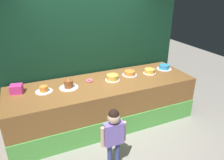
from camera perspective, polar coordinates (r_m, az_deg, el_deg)
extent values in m
plane|color=gray|center=(4.11, 0.81, -15.07)|extent=(12.00, 12.00, 0.00)
cube|color=brown|center=(4.29, -2.31, -6.10)|extent=(3.58, 1.13, 0.88)
cube|color=#59B24C|center=(3.98, 0.88, -12.94)|extent=(3.58, 0.02, 0.40)
cube|color=#113823|center=(4.45, -5.78, 10.87)|extent=(3.99, 0.08, 3.17)
cylinder|color=#3F4C8C|center=(3.41, -0.62, -19.77)|extent=(0.07, 0.07, 0.46)
cylinder|color=#3F4C8C|center=(3.45, 1.46, -19.18)|extent=(0.07, 0.07, 0.46)
cube|color=#8C72D8|center=(3.16, 0.45, -14.12)|extent=(0.28, 0.13, 0.36)
cylinder|color=beige|center=(3.12, -2.52, -15.08)|extent=(0.06, 0.06, 0.33)
cylinder|color=beige|center=(3.23, 3.29, -13.53)|extent=(0.06, 0.06, 0.33)
sphere|color=beige|center=(3.00, 0.47, -10.07)|extent=(0.18, 0.18, 0.18)
sphere|color=black|center=(2.97, 0.47, -9.26)|extent=(0.16, 0.16, 0.16)
cube|color=#E43997|center=(4.03, -24.25, -2.20)|extent=(0.23, 0.21, 0.15)
torus|color=pink|center=(4.16, -6.07, -0.14)|extent=(0.14, 0.14, 0.04)
cylinder|color=white|center=(3.93, -17.75, -2.93)|extent=(0.30, 0.30, 0.01)
cylinder|color=orange|center=(3.91, -17.85, -2.24)|extent=(0.14, 0.14, 0.09)
cone|color=#F2E566|center=(3.88, -17.97, -1.36)|extent=(0.02, 0.02, 0.04)
cylinder|color=white|center=(3.96, -11.50, -2.00)|extent=(0.35, 0.35, 0.01)
cylinder|color=brown|center=(3.93, -11.59, -1.04)|extent=(0.16, 0.16, 0.14)
cone|color=#F2E566|center=(3.89, -11.70, 0.19)|extent=(0.02, 0.02, 0.05)
cylinder|color=white|center=(4.20, 0.11, 0.05)|extent=(0.29, 0.29, 0.01)
cylinder|color=#F2BF4C|center=(4.18, 0.11, 0.74)|extent=(0.23, 0.23, 0.10)
cone|color=#F2E566|center=(4.15, 0.11, 1.73)|extent=(0.02, 0.02, 0.06)
cylinder|color=silver|center=(4.45, 4.75, 1.41)|extent=(0.33, 0.33, 0.01)
cylinder|color=orange|center=(4.44, 4.77, 1.93)|extent=(0.23, 0.23, 0.08)
cone|color=#F2E566|center=(4.41, 4.80, 2.69)|extent=(0.02, 0.02, 0.05)
cylinder|color=white|center=(4.60, 10.00, 1.89)|extent=(0.27, 0.27, 0.01)
cylinder|color=#F2BF4C|center=(4.59, 10.04, 2.43)|extent=(0.22, 0.22, 0.08)
cylinder|color=silver|center=(4.90, 13.78, 2.94)|extent=(0.33, 0.33, 0.01)
cylinder|color=#3399D8|center=(4.88, 13.84, 3.48)|extent=(0.22, 0.22, 0.09)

